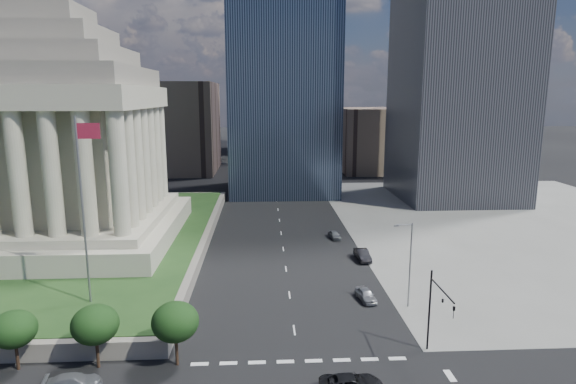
{
  "coord_description": "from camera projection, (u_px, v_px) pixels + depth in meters",
  "views": [
    {
      "loc": [
        -3.04,
        -26.06,
        23.9
      ],
      "look_at": [
        -0.5,
        22.9,
        14.08
      ],
      "focal_mm": 30.0,
      "sensor_mm": 36.0,
      "label": 1
    }
  ],
  "objects": [
    {
      "name": "parked_sedan_far",
      "position": [
        335.0,
        235.0,
        81.87
      ],
      "size": [
        3.95,
        2.03,
        1.29
      ],
      "primitive_type": "imported",
      "rotation": [
        0.0,
        0.0,
        0.14
      ],
      "color": "#595D61",
      "rests_on": "ground"
    },
    {
      "name": "building_filler_nw",
      "position": [
        178.0,
        127.0,
        153.38
      ],
      "size": [
        24.0,
        30.0,
        28.0
      ],
      "primitive_type": "cube",
      "color": "brown",
      "rests_on": "ground"
    },
    {
      "name": "traffic_signal_ne",
      "position": [
        437.0,
        306.0,
        43.38
      ],
      "size": [
        0.3,
        5.74,
        8.0
      ],
      "color": "black",
      "rests_on": "ground"
    },
    {
      "name": "ground",
      "position": [
        275.0,
        187.0,
        128.28
      ],
      "size": [
        500.0,
        500.0,
        0.0
      ],
      "primitive_type": "plane",
      "color": "black",
      "rests_on": "ground"
    },
    {
      "name": "parked_sedan_mid",
      "position": [
        362.0,
        255.0,
        71.14
      ],
      "size": [
        4.9,
        1.96,
        1.58
      ],
      "primitive_type": "imported",
      "rotation": [
        0.0,
        0.0,
        0.06
      ],
      "color": "black",
      "rests_on": "ground"
    },
    {
      "name": "midrise_glass",
      "position": [
        283.0,
        70.0,
        117.6
      ],
      "size": [
        26.0,
        26.0,
        60.0
      ],
      "primitive_type": "cube",
      "color": "black",
      "rests_on": "ground"
    },
    {
      "name": "plaza_lawn",
      "position": [
        1.0,
        237.0,
        76.67
      ],
      "size": [
        64.0,
        68.0,
        0.1
      ],
      "primitive_type": "cube",
      "color": "#1E3C18",
      "rests_on": "plaza_terrace"
    },
    {
      "name": "sidewalk_ne",
      "position": [
        522.0,
        224.0,
        91.45
      ],
      "size": [
        68.0,
        90.0,
        0.03
      ],
      "primitive_type": "cube",
      "color": "slate",
      "rests_on": "ground"
    },
    {
      "name": "pickup_truck",
      "position": [
        352.0,
        384.0,
        39.33
      ],
      "size": [
        5.39,
        2.64,
        1.47
      ],
      "primitive_type": "imported",
      "rotation": [
        0.0,
        0.0,
        1.61
      ],
      "color": "black",
      "rests_on": "ground"
    },
    {
      "name": "suv_grey",
      "position": [
        73.0,
        382.0,
        39.77
      ],
      "size": [
        4.74,
        2.56,
        1.3
      ],
      "primitive_type": "imported",
      "rotation": [
        0.0,
        0.0,
        1.74
      ],
      "color": "#5C5E64",
      "rests_on": "ground"
    },
    {
      "name": "plaza_terrace",
      "position": [
        2.0,
        242.0,
        76.86
      ],
      "size": [
        66.0,
        70.0,
        1.8
      ],
      "primitive_type": "cube",
      "color": "#676359",
      "rests_on": "ground"
    },
    {
      "name": "building_filler_ne",
      "position": [
        370.0,
        139.0,
        157.32
      ],
      "size": [
        20.0,
        30.0,
        20.0
      ],
      "primitive_type": "cube",
      "color": "brown",
      "rests_on": "ground"
    },
    {
      "name": "flagpole",
      "position": [
        84.0,
        201.0,
        50.18
      ],
      "size": [
        2.52,
        0.24,
        20.0
      ],
      "color": "slate",
      "rests_on": "plaza_lawn"
    },
    {
      "name": "war_memorial",
      "position": [
        54.0,
        113.0,
        71.43
      ],
      "size": [
        34.0,
        34.0,
        39.0
      ],
      "primitive_type": null,
      "color": "#9C9783",
      "rests_on": "plaza_lawn"
    },
    {
      "name": "street_lamp_north",
      "position": [
        409.0,
        260.0,
        54.41
      ],
      "size": [
        2.13,
        0.22,
        10.0
      ],
      "color": "slate",
      "rests_on": "ground"
    },
    {
      "name": "parked_sedan_near",
      "position": [
        366.0,
        295.0,
        57.12
      ],
      "size": [
        4.35,
        2.29,
        1.41
      ],
      "primitive_type": "imported",
      "rotation": [
        0.0,
        0.0,
        0.16
      ],
      "color": "gray",
      "rests_on": "ground"
    }
  ]
}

